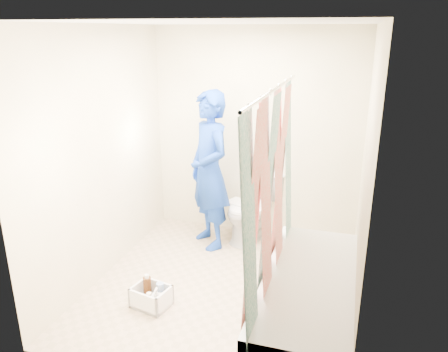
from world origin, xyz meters
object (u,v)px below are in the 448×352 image
(plumber, at_px, (209,171))
(bathtub, at_px, (308,302))
(toilet, at_px, (253,208))
(cleaning_caddy, at_px, (152,298))

(plumber, bearing_deg, bathtub, 0.62)
(toilet, relative_size, cleaning_caddy, 2.15)
(toilet, bearing_deg, plumber, -126.11)
(toilet, relative_size, plumber, 0.44)
(cleaning_caddy, bearing_deg, toilet, 83.12)
(bathtub, relative_size, plumber, 1.00)
(bathtub, distance_m, cleaning_caddy, 1.36)
(bathtub, bearing_deg, plumber, 135.25)
(toilet, bearing_deg, bathtub, -39.75)
(toilet, distance_m, cleaning_caddy, 1.69)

